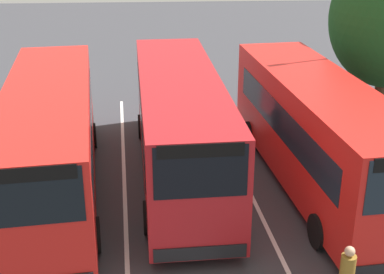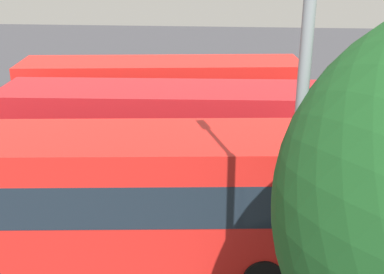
# 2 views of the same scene
# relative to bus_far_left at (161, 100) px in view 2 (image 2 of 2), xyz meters

# --- Properties ---
(ground_plane) EXTENTS (74.69, 74.69, 0.00)m
(ground_plane) POSITION_rel_bus_far_left_xyz_m (-0.77, 3.97, -1.85)
(ground_plane) COLOR #38383D
(bus_far_left) EXTENTS (10.72, 3.58, 3.38)m
(bus_far_left) POSITION_rel_bus_far_left_xyz_m (0.00, 0.00, 0.00)
(bus_far_left) COLOR red
(bus_far_left) RESTS_ON ground
(bus_center_left) EXTENTS (10.62, 2.94, 3.38)m
(bus_center_left) POSITION_rel_bus_far_left_xyz_m (-0.97, 3.87, 0.00)
(bus_center_left) COLOR #AD191E
(bus_center_left) RESTS_ON ground
(bus_center_right) EXTENTS (10.70, 3.45, 3.38)m
(bus_center_right) POSITION_rel_bus_far_left_xyz_m (-0.05, 8.06, 0.00)
(bus_center_right) COLOR red
(bus_center_right) RESTS_ON ground
(street_lamp) EXTENTS (0.97, 2.30, 7.31)m
(street_lamp) POSITION_rel_bus_far_left_xyz_m (-3.55, 11.66, 2.38)
(street_lamp) COLOR gray
(street_lamp) RESTS_ON ground
(lane_stripe_outer_left) EXTENTS (15.81, 1.16, 0.01)m
(lane_stripe_outer_left) POSITION_rel_bus_far_left_xyz_m (-0.77, 2.05, -1.84)
(lane_stripe_outer_left) COLOR silver
(lane_stripe_outer_left) RESTS_ON ground
(lane_stripe_inner_left) EXTENTS (15.81, 1.16, 0.01)m
(lane_stripe_inner_left) POSITION_rel_bus_far_left_xyz_m (-0.77, 5.90, -1.84)
(lane_stripe_inner_left) COLOR silver
(lane_stripe_inner_left) RESTS_ON ground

